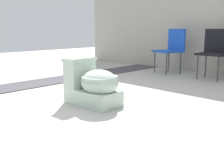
{
  "coord_description": "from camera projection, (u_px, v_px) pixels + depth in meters",
  "views": [
    {
      "loc": [
        2.38,
        -1.72,
        0.82
      ],
      "look_at": [
        0.26,
        0.44,
        0.3
      ],
      "focal_mm": 42.0,
      "sensor_mm": 36.0,
      "label": 1
    }
  ],
  "objects": [
    {
      "name": "folding_chair_middle",
      "position": [
        215.0,
        48.0,
        4.38
      ],
      "size": [
        0.46,
        0.46,
        0.83
      ],
      "rotation": [
        0.0,
        0.0,
        -1.53
      ],
      "color": "black",
      "rests_on": "ground"
    },
    {
      "name": "gravel_strip",
      "position": [
        49.0,
        81.0,
        4.18
      ],
      "size": [
        0.56,
        8.0,
        0.01
      ],
      "primitive_type": "cube",
      "color": "#423F44",
      "rests_on": "ground"
    },
    {
      "name": "toilet",
      "position": [
        93.0,
        85.0,
        2.87
      ],
      "size": [
        0.65,
        0.41,
        0.52
      ],
      "rotation": [
        0.0,
        0.0,
        0.06
      ],
      "color": "#B2C6B7",
      "rests_on": "ground"
    },
    {
      "name": "ground_plane",
      "position": [
        69.0,
        102.0,
        2.99
      ],
      "size": [
        14.0,
        14.0,
        0.0
      ],
      "primitive_type": "plane",
      "color": "#A8A59E"
    },
    {
      "name": "folding_chair_left",
      "position": [
        172.0,
        46.0,
        4.94
      ],
      "size": [
        0.55,
        0.55,
        0.83
      ],
      "rotation": [
        0.0,
        0.0,
        -1.87
      ],
      "color": "#1947B2",
      "rests_on": "ground"
    }
  ]
}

